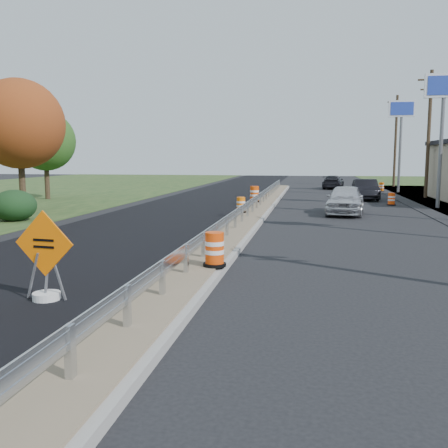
% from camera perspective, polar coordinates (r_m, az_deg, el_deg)
% --- Properties ---
extents(ground, '(140.00, 140.00, 0.00)m').
position_cam_1_polar(ground, '(16.20, -0.84, -3.16)').
color(ground, black).
rests_on(ground, ground).
extents(milled_overlay, '(7.20, 120.00, 0.01)m').
position_cam_1_polar(milled_overlay, '(26.84, -6.10, 1.09)').
color(milled_overlay, black).
rests_on(milled_overlay, ground).
extents(median, '(1.60, 55.00, 0.23)m').
position_cam_1_polar(median, '(24.00, 2.72, 0.61)').
color(median, gray).
rests_on(median, ground).
extents(guardrail, '(0.10, 46.15, 0.72)m').
position_cam_1_polar(guardrail, '(24.92, 3.02, 2.29)').
color(guardrail, silver).
rests_on(guardrail, median).
extents(pylon_sign_mid, '(2.20, 0.30, 7.90)m').
position_cam_1_polar(pylon_sign_mid, '(32.70, 23.80, 13.02)').
color(pylon_sign_mid, slate).
rests_on(pylon_sign_mid, ground).
extents(pylon_sign_north, '(2.20, 0.30, 7.90)m').
position_cam_1_polar(pylon_sign_north, '(46.38, 19.62, 11.42)').
color(pylon_sign_north, slate).
rests_on(pylon_sign_north, ground).
extents(utility_pole_nmid, '(1.90, 0.26, 9.40)m').
position_cam_1_polar(utility_pole_nmid, '(40.59, 22.36, 9.72)').
color(utility_pole_nmid, '#473523').
rests_on(utility_pole_nmid, ground).
extents(utility_pole_north, '(1.90, 0.26, 9.40)m').
position_cam_1_polar(utility_pole_north, '(55.33, 19.02, 9.16)').
color(utility_pole_north, '#473523').
rests_on(utility_pole_north, ground).
extents(hedge_north, '(2.09, 2.09, 1.52)m').
position_cam_1_polar(hedge_north, '(25.85, -22.87, 1.97)').
color(hedge_north, black).
rests_on(hedge_north, ground).
extents(tree_near_red, '(4.95, 4.95, 7.35)m').
position_cam_1_polar(tree_near_red, '(30.26, -22.37, 10.51)').
color(tree_near_red, '#473523').
rests_on(tree_near_red, ground).
extents(tree_near_back, '(4.29, 4.29, 6.37)m').
position_cam_1_polar(tree_near_back, '(38.64, -19.76, 8.91)').
color(tree_near_back, '#473523').
rests_on(tree_near_back, ground).
extents(caution_sign, '(1.39, 0.58, 1.93)m').
position_cam_1_polar(caution_sign, '(11.30, -19.70, -5.80)').
color(caution_sign, white).
rests_on(caution_sign, ground).
extents(barrel_median_near, '(0.60, 0.60, 0.89)m').
position_cam_1_polar(barrel_median_near, '(12.90, -1.09, -2.98)').
color(barrel_median_near, black).
rests_on(barrel_median_near, median).
extents(barrel_median_mid, '(0.54, 0.54, 0.80)m').
position_cam_1_polar(barrel_median_mid, '(25.56, 1.94, 2.17)').
color(barrel_median_mid, black).
rests_on(barrel_median_mid, median).
extents(barrel_median_far, '(0.69, 0.69, 1.01)m').
position_cam_1_polar(barrel_median_far, '(31.66, 3.50, 3.39)').
color(barrel_median_far, black).
rests_on(barrel_median_far, median).
extents(barrel_shoulder_mid, '(0.54, 0.54, 0.80)m').
position_cam_1_polar(barrel_shoulder_mid, '(33.64, 18.59, 2.69)').
color(barrel_shoulder_mid, black).
rests_on(barrel_shoulder_mid, ground).
extents(barrel_shoulder_far, '(0.56, 0.56, 0.82)m').
position_cam_1_polar(barrel_shoulder_far, '(47.12, 17.53, 4.04)').
color(barrel_shoulder_far, black).
rests_on(barrel_shoulder_far, ground).
extents(car_silver, '(2.41, 4.84, 1.58)m').
position_cam_1_polar(car_silver, '(27.60, 13.69, 2.74)').
color(car_silver, silver).
rests_on(car_silver, ground).
extents(car_dark_mid, '(1.62, 4.50, 1.48)m').
position_cam_1_polar(car_dark_mid, '(37.61, 15.86, 3.82)').
color(car_dark_mid, black).
rests_on(car_dark_mid, ground).
extents(car_dark_far, '(2.40, 4.70, 1.31)m').
position_cam_1_polar(car_dark_far, '(50.22, 12.37, 4.70)').
color(car_dark_far, black).
rests_on(car_dark_far, ground).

